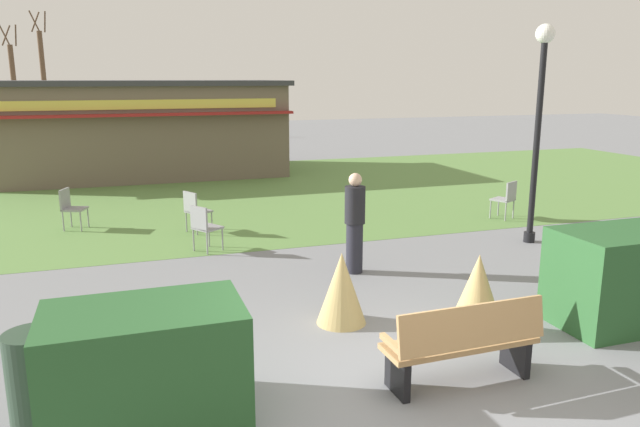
# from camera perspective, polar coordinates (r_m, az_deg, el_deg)

# --- Properties ---
(ground_plane) EXTENTS (80.00, 80.00, 0.00)m
(ground_plane) POSITION_cam_1_polar(r_m,az_deg,el_deg) (6.50, 7.01, -16.89)
(ground_plane) COLOR slate
(lawn_patch) EXTENTS (36.00, 12.00, 0.01)m
(lawn_patch) POSITION_cam_1_polar(r_m,az_deg,el_deg) (17.21, -9.83, 1.84)
(lawn_patch) COLOR #5B8442
(lawn_patch) RESTS_ON ground_plane
(park_bench) EXTENTS (1.71, 0.56, 0.95)m
(park_bench) POSITION_cam_1_polar(r_m,az_deg,el_deg) (6.64, 13.45, -11.84)
(park_bench) COLOR tan
(park_bench) RESTS_ON ground_plane
(hedge_left) EXTENTS (1.82, 1.10, 1.15)m
(hedge_left) POSITION_cam_1_polar(r_m,az_deg,el_deg) (6.01, -16.18, -13.76)
(hedge_left) COLOR #28562B
(hedge_left) RESTS_ON ground_plane
(hedge_right) EXTENTS (1.97, 1.10, 1.27)m
(hedge_right) POSITION_cam_1_polar(r_m,az_deg,el_deg) (8.97, 27.21, -5.35)
(hedge_right) COLOR #28562B
(hedge_right) RESTS_ON ground_plane
(ornamental_grass_behind_left) EXTENTS (0.74, 0.74, 1.04)m
(ornamental_grass_behind_left) POSITION_cam_1_polar(r_m,az_deg,el_deg) (7.98, 14.71, -7.35)
(ornamental_grass_behind_left) COLOR tan
(ornamental_grass_behind_left) RESTS_ON ground_plane
(ornamental_grass_behind_right) EXTENTS (0.66, 0.66, 0.97)m
(ornamental_grass_behind_right) POSITION_cam_1_polar(r_m,az_deg,el_deg) (8.01, 2.05, -7.08)
(ornamental_grass_behind_right) COLOR tan
(ornamental_grass_behind_right) RESTS_ON ground_plane
(lamppost_mid) EXTENTS (0.36, 0.36, 4.18)m
(lamppost_mid) POSITION_cam_1_polar(r_m,az_deg,el_deg) (12.34, 20.09, 9.34)
(lamppost_mid) COLOR black
(lamppost_mid) RESTS_ON ground_plane
(trash_bin) EXTENTS (0.52, 0.52, 0.94)m
(trash_bin) POSITION_cam_1_polar(r_m,az_deg,el_deg) (6.34, -25.30, -14.09)
(trash_bin) COLOR #2D4233
(trash_bin) RESTS_ON ground_plane
(food_kiosk) EXTENTS (9.22, 4.84, 3.12)m
(food_kiosk) POSITION_cam_1_polar(r_m,az_deg,el_deg) (21.16, -16.40, 7.80)
(food_kiosk) COLOR #6B5B4C
(food_kiosk) RESTS_ON ground_plane
(cafe_chair_west) EXTENTS (0.57, 0.57, 0.89)m
(cafe_chair_west) POSITION_cam_1_polar(r_m,az_deg,el_deg) (13.97, -22.59, 0.71)
(cafe_chair_west) COLOR gray
(cafe_chair_west) RESTS_ON ground_plane
(cafe_chair_east) EXTENTS (0.59, 0.59, 0.89)m
(cafe_chair_east) POSITION_cam_1_polar(r_m,az_deg,el_deg) (14.49, 17.27, 1.53)
(cafe_chair_east) COLOR gray
(cafe_chair_east) RESTS_ON ground_plane
(cafe_chair_center) EXTENTS (0.60, 0.60, 0.89)m
(cafe_chair_center) POSITION_cam_1_polar(r_m,az_deg,el_deg) (12.88, -11.78, 0.49)
(cafe_chair_center) COLOR gray
(cafe_chair_center) RESTS_ON ground_plane
(cafe_chair_north) EXTENTS (0.61, 0.61, 0.89)m
(cafe_chair_north) POSITION_cam_1_polar(r_m,az_deg,el_deg) (11.42, -10.97, -1.04)
(cafe_chair_north) COLOR gray
(cafe_chair_north) RESTS_ON ground_plane
(person_strolling) EXTENTS (0.34, 0.34, 1.69)m
(person_strolling) POSITION_cam_1_polar(r_m,az_deg,el_deg) (9.97, 3.31, -0.86)
(person_strolling) COLOR #23232D
(person_strolling) RESTS_ON ground_plane
(parked_car_west_slot) EXTENTS (4.28, 2.21, 1.20)m
(parked_car_west_slot) POSITION_cam_1_polar(r_m,az_deg,el_deg) (30.36, -22.63, 6.93)
(parked_car_west_slot) COLOR #2D6638
(parked_car_west_slot) RESTS_ON ground_plane
(tree_left_bg) EXTENTS (0.91, 0.96, 6.04)m
(tree_left_bg) POSITION_cam_1_polar(r_m,az_deg,el_deg) (38.13, -26.99, 10.57)
(tree_left_bg) COLOR brown
(tree_left_bg) RESTS_ON ground_plane
(tree_right_bg) EXTENTS (0.91, 0.96, 6.83)m
(tree_right_bg) POSITION_cam_1_polar(r_m,az_deg,el_deg) (38.36, -24.71, 11.38)
(tree_right_bg) COLOR brown
(tree_right_bg) RESTS_ON ground_plane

